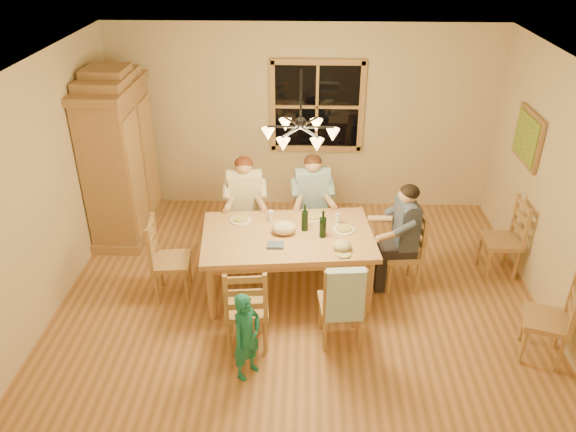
{
  "coord_description": "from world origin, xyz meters",
  "views": [
    {
      "loc": [
        0.06,
        -5.24,
        4.01
      ],
      "look_at": [
        -0.13,
        0.1,
        1.07
      ],
      "focal_mm": 35.0,
      "sensor_mm": 36.0,
      "label": 1
    }
  ],
  "objects_px": {
    "chair_near_left": "(247,319)",
    "adult_plaid_man": "(312,191)",
    "wine_bottle_a": "(305,217)",
    "chair_spare_back": "(498,251)",
    "armoire": "(120,160)",
    "child": "(247,336)",
    "chair_far_left": "(246,230)",
    "wine_bottle_b": "(323,224)",
    "chair_end_left": "(173,272)",
    "dining_table": "(288,242)",
    "adult_slate_man": "(405,224)",
    "chair_far_right": "(311,228)",
    "chair_near_right": "(340,315)",
    "chair_spare_front": "(543,332)",
    "chair_end_right": "(400,263)",
    "adult_woman": "(245,194)",
    "chandelier": "(300,132)"
  },
  "relations": [
    {
      "from": "armoire",
      "to": "chandelier",
      "type": "bearing_deg",
      "value": -33.46
    },
    {
      "from": "child",
      "to": "chair_spare_front",
      "type": "xyz_separation_m",
      "value": [
        2.92,
        0.36,
        -0.16
      ]
    },
    {
      "from": "wine_bottle_b",
      "to": "chair_far_right",
      "type": "bearing_deg",
      "value": 96.62
    },
    {
      "from": "chair_near_left",
      "to": "dining_table",
      "type": "bearing_deg",
      "value": 62.1
    },
    {
      "from": "armoire",
      "to": "adult_plaid_man",
      "type": "xyz_separation_m",
      "value": [
        2.57,
        -0.41,
        -0.22
      ]
    },
    {
      "from": "child",
      "to": "chair_spare_back",
      "type": "distance_m",
      "value": 3.47
    },
    {
      "from": "dining_table",
      "to": "chair_end_left",
      "type": "relative_size",
      "value": 2.07
    },
    {
      "from": "adult_woman",
      "to": "child",
      "type": "height_order",
      "value": "adult_woman"
    },
    {
      "from": "chair_far_left",
      "to": "wine_bottle_a",
      "type": "relative_size",
      "value": 3.0
    },
    {
      "from": "chair_end_right",
      "to": "chair_spare_front",
      "type": "xyz_separation_m",
      "value": [
        1.25,
        -1.19,
        0.0
      ]
    },
    {
      "from": "chair_near_left",
      "to": "chair_far_right",
      "type": "bearing_deg",
      "value": 64.8
    },
    {
      "from": "chair_end_right",
      "to": "armoire",
      "type": "bearing_deg",
      "value": 65.46
    },
    {
      "from": "chair_far_left",
      "to": "chair_near_left",
      "type": "distance_m",
      "value": 1.83
    },
    {
      "from": "armoire",
      "to": "chair_spare_back",
      "type": "xyz_separation_m",
      "value": [
        4.87,
        -0.91,
        -0.75
      ]
    },
    {
      "from": "wine_bottle_a",
      "to": "wine_bottle_b",
      "type": "relative_size",
      "value": 1.0
    },
    {
      "from": "chair_end_right",
      "to": "chair_near_left",
      "type": "bearing_deg",
      "value": 116.57
    },
    {
      "from": "chair_near_right",
      "to": "wine_bottle_b",
      "type": "relative_size",
      "value": 3.0
    },
    {
      "from": "chair_end_right",
      "to": "adult_slate_man",
      "type": "relative_size",
      "value": 1.13
    },
    {
      "from": "adult_slate_man",
      "to": "chair_spare_front",
      "type": "distance_m",
      "value": 1.81
    },
    {
      "from": "chair_spare_front",
      "to": "chair_far_left",
      "type": "bearing_deg",
      "value": 76.75
    },
    {
      "from": "armoire",
      "to": "adult_plaid_man",
      "type": "relative_size",
      "value": 2.63
    },
    {
      "from": "chandelier",
      "to": "wine_bottle_b",
      "type": "relative_size",
      "value": 2.33
    },
    {
      "from": "adult_plaid_man",
      "to": "child",
      "type": "xyz_separation_m",
      "value": [
        -0.62,
        -2.35,
        -0.37
      ]
    },
    {
      "from": "dining_table",
      "to": "adult_slate_man",
      "type": "distance_m",
      "value": 1.35
    },
    {
      "from": "wine_bottle_a",
      "to": "chair_spare_back",
      "type": "relative_size",
      "value": 0.33
    },
    {
      "from": "chair_far_left",
      "to": "wine_bottle_b",
      "type": "relative_size",
      "value": 3.0
    },
    {
      "from": "chandelier",
      "to": "chair_near_right",
      "type": "relative_size",
      "value": 0.78
    },
    {
      "from": "child",
      "to": "chair_spare_back",
      "type": "bearing_deg",
      "value": -20.99
    },
    {
      "from": "chair_far_left",
      "to": "adult_slate_man",
      "type": "height_order",
      "value": "adult_slate_man"
    },
    {
      "from": "armoire",
      "to": "child",
      "type": "bearing_deg",
      "value": -54.82
    },
    {
      "from": "adult_slate_man",
      "to": "chair_far_left",
      "type": "bearing_deg",
      "value": 63.43
    },
    {
      "from": "chair_end_left",
      "to": "chair_spare_back",
      "type": "height_order",
      "value": "same"
    },
    {
      "from": "chair_far_left",
      "to": "chair_near_right",
      "type": "relative_size",
      "value": 1.0
    },
    {
      "from": "chair_near_right",
      "to": "adult_slate_man",
      "type": "bearing_deg",
      "value": 46.74
    },
    {
      "from": "chair_far_left",
      "to": "adult_slate_man",
      "type": "distance_m",
      "value": 2.11
    },
    {
      "from": "chair_end_left",
      "to": "chair_spare_back",
      "type": "bearing_deg",
      "value": 92.63
    },
    {
      "from": "chair_near_left",
      "to": "adult_plaid_man",
      "type": "xyz_separation_m",
      "value": [
        0.67,
        1.91,
        0.54
      ]
    },
    {
      "from": "dining_table",
      "to": "chair_end_right",
      "type": "height_order",
      "value": "chair_end_right"
    },
    {
      "from": "armoire",
      "to": "child",
      "type": "distance_m",
      "value": 3.43
    },
    {
      "from": "armoire",
      "to": "wine_bottle_b",
      "type": "distance_m",
      "value": 3.03
    },
    {
      "from": "chair_near_left",
      "to": "adult_woman",
      "type": "distance_m",
      "value": 1.9
    },
    {
      "from": "wine_bottle_a",
      "to": "chair_spare_front",
      "type": "bearing_deg",
      "value": -25.72
    },
    {
      "from": "chandelier",
      "to": "adult_slate_man",
      "type": "distance_m",
      "value": 1.77
    },
    {
      "from": "armoire",
      "to": "chair_far_right",
      "type": "bearing_deg",
      "value": -9.1
    },
    {
      "from": "adult_plaid_man",
      "to": "wine_bottle_a",
      "type": "xyz_separation_m",
      "value": [
        -0.09,
        -0.84,
        0.08
      ]
    },
    {
      "from": "chair_near_right",
      "to": "child",
      "type": "bearing_deg",
      "value": -155.04
    },
    {
      "from": "chair_spare_back",
      "to": "chair_end_right",
      "type": "bearing_deg",
      "value": 102.42
    },
    {
      "from": "chair_far_right",
      "to": "child",
      "type": "height_order",
      "value": "chair_far_right"
    },
    {
      "from": "chair_end_right",
      "to": "chair_spare_front",
      "type": "relative_size",
      "value": 1.0
    },
    {
      "from": "chair_near_left",
      "to": "chair_end_left",
      "type": "bearing_deg",
      "value": 133.26
    }
  ]
}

